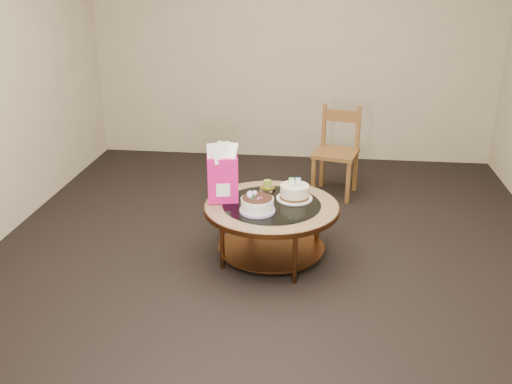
# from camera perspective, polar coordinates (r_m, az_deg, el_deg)

# --- Properties ---
(ground) EXTENTS (5.00, 5.00, 0.00)m
(ground) POSITION_cam_1_polar(r_m,az_deg,el_deg) (4.47, 1.51, -6.60)
(ground) COLOR black
(ground) RESTS_ON ground
(room_walls) EXTENTS (4.52, 5.02, 2.61)m
(room_walls) POSITION_cam_1_polar(r_m,az_deg,el_deg) (3.96, 1.73, 13.35)
(room_walls) COLOR #BCAF8E
(room_walls) RESTS_ON ground
(coffee_table) EXTENTS (1.02, 1.02, 0.46)m
(coffee_table) POSITION_cam_1_polar(r_m,az_deg,el_deg) (4.30, 1.56, -2.18)
(coffee_table) COLOR #5B331A
(coffee_table) RESTS_ON ground
(decorated_cake) EXTENTS (0.26, 0.26, 0.15)m
(decorated_cake) POSITION_cam_1_polar(r_m,az_deg,el_deg) (4.12, 0.12, -1.33)
(decorated_cake) COLOR #C6A2E5
(decorated_cake) RESTS_ON coffee_table
(cream_cake) EXTENTS (0.27, 0.27, 0.17)m
(cream_cake) POSITION_cam_1_polar(r_m,az_deg,el_deg) (4.34, 3.87, -0.03)
(cream_cake) COLOR white
(cream_cake) RESTS_ON coffee_table
(gift_bag) EXTENTS (0.25, 0.20, 0.45)m
(gift_bag) POSITION_cam_1_polar(r_m,az_deg,el_deg) (4.24, -3.37, 1.88)
(gift_bag) COLOR #E51581
(gift_bag) RESTS_ON coffee_table
(pillar_candle) EXTENTS (0.12, 0.12, 0.09)m
(pillar_candle) POSITION_cam_1_polar(r_m,az_deg,el_deg) (4.52, 1.15, 0.57)
(pillar_candle) COLOR #E5BB5E
(pillar_candle) RESTS_ON coffee_table
(dining_chair) EXTENTS (0.48, 0.48, 0.86)m
(dining_chair) POSITION_cam_1_polar(r_m,az_deg,el_deg) (5.58, 8.08, 4.06)
(dining_chair) COLOR brown
(dining_chair) RESTS_ON ground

